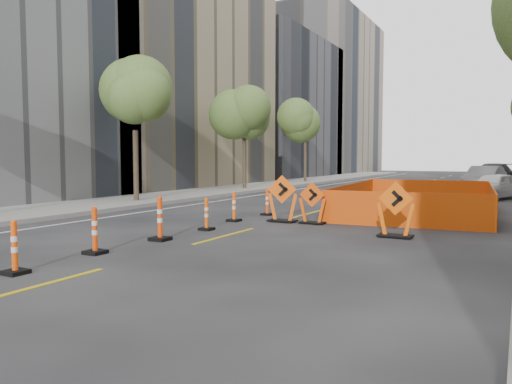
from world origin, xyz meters
The scene contains 21 objects.
ground_plane centered at (0.00, 0.00, 0.00)m, with size 140.00×140.00×0.00m, color black.
sidewalk_left centered at (-9.00, 12.00, 0.07)m, with size 4.00×90.00×0.15m, color gray.
bld_left_c centered at (-17.00, 20.80, 13.00)m, with size 12.00×18.00×26.00m, color tan.
bld_left_d centered at (-17.00, 39.20, 7.00)m, with size 12.00×16.00×14.00m, color #4C4C51.
bld_left_e centered at (-17.00, 55.60, 10.00)m, with size 12.00×20.00×20.00m, color gray.
tree_l_b centered at (-8.40, 10.00, 4.53)m, with size 2.80×2.80×5.95m.
tree_l_c centered at (-8.40, 20.00, 4.53)m, with size 2.80×2.80×5.95m.
tree_l_d centered at (-8.40, 30.00, 4.53)m, with size 2.80×2.80×5.95m.
channelizer_2 centered at (-1.09, -1.51, 0.50)m, with size 0.39×0.39×0.99m, color #E74809, non-canonical shape.
channelizer_3 centered at (-1.22, 0.54, 0.52)m, with size 0.41×0.41×1.04m, color #D73C09, non-canonical shape.
channelizer_4 centered at (-1.09, 2.59, 0.57)m, with size 0.45×0.45×1.14m, color #E33B09, non-canonical shape.
channelizer_5 centered at (-1.04, 4.64, 0.47)m, with size 0.37×0.37×0.94m, color #E55109, non-canonical shape.
channelizer_6 centered at (-1.33, 6.69, 0.50)m, with size 0.39×0.39×0.99m, color #FF520A, non-canonical shape.
channelizer_7 centered at (-1.14, 8.74, 0.48)m, with size 0.38×0.38×0.96m, color #FF430A, non-canonical shape.
chevron_sign_left centered at (0.13, 7.30, 0.76)m, with size 1.02×0.61×1.53m, color #EF560A, non-canonical shape.
chevron_sign_center centered at (1.15, 7.34, 0.66)m, with size 0.88×0.53×1.32m, color #DA4709, non-canonical shape.
chevron_sign_right centered at (4.06, 5.88, 0.74)m, with size 0.98×0.59×1.48m, color #EC5909, non-canonical shape.
safety_fence centered at (3.55, 12.06, 0.53)m, with size 5.00×8.51×1.06m, color #EC560C, non-canonical shape.
parked_car_near centered at (5.77, 20.26, 0.66)m, with size 1.56×3.88×1.32m, color white.
parked_car_mid centered at (4.95, 26.67, 0.77)m, with size 1.64×4.69×1.55m, color gray.
parked_car_far centered at (5.12, 33.10, 0.82)m, with size 2.29×5.64×1.64m, color black.
Camera 1 is at (6.92, -7.31, 2.12)m, focal length 35.00 mm.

